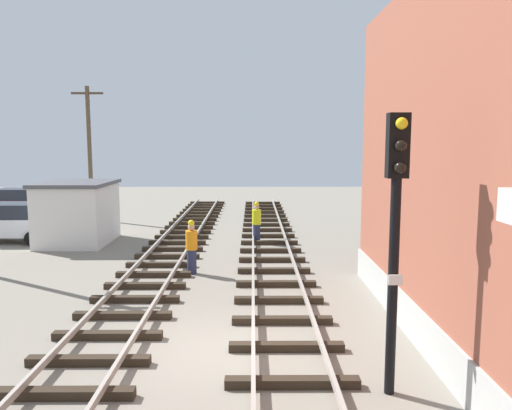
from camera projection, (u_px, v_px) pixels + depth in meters
The scene contains 10 objects.
ground_plane at pixel (220, 351), 10.74m from camera, with size 80.00×80.00×0.00m, color gray.
track_near_building at pixel (286, 345), 10.73m from camera, with size 2.50×53.03×0.32m.
track_centre at pixel (99, 346), 10.70m from camera, with size 2.50×53.03×0.32m.
signal_mast at pixel (395, 221), 8.53m from camera, with size 0.36×0.40×4.98m.
control_hut at pixel (77, 212), 22.15m from camera, with size 3.00×3.80×2.76m.
parked_car_white at pixel (12, 222), 22.48m from camera, with size 4.20×2.04×1.76m.
parked_car_red at pixel (18, 203), 29.60m from camera, with size 4.20×2.04×1.76m.
utility_pole_far at pixel (90, 151), 28.46m from camera, with size 1.80×0.24×7.65m.
track_worker_foreground at pixel (257, 222), 22.18m from camera, with size 0.40×0.40×1.87m.
track_worker_distant at pixel (192, 247), 16.96m from camera, with size 0.40×0.40×1.87m.
Camera 1 is at (0.72, -10.26, 4.49)m, focal length 34.81 mm.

